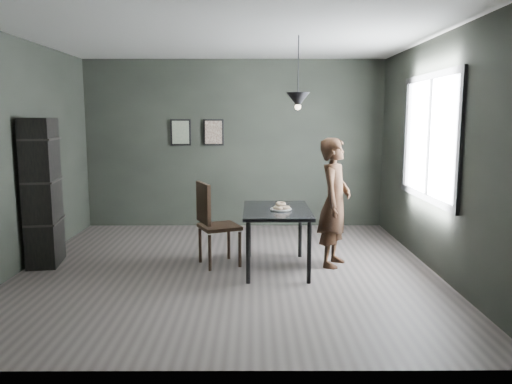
{
  "coord_description": "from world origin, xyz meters",
  "views": [
    {
      "loc": [
        0.32,
        -5.93,
        1.84
      ],
      "look_at": [
        0.35,
        0.05,
        0.95
      ],
      "focal_mm": 35.0,
      "sensor_mm": 36.0,
      "label": 1
    }
  ],
  "objects_px": {
    "woman": "(335,202)",
    "shelf_unit": "(42,192)",
    "cafe_table": "(277,215)",
    "white_plate": "(281,210)",
    "pendant_lamp": "(298,100)",
    "wood_chair": "(212,219)"
  },
  "relations": [
    {
      "from": "white_plate",
      "to": "pendant_lamp",
      "type": "xyz_separation_m",
      "value": [
        0.2,
        0.18,
        1.29
      ]
    },
    {
      "from": "cafe_table",
      "to": "woman",
      "type": "distance_m",
      "value": 0.76
    },
    {
      "from": "cafe_table",
      "to": "shelf_unit",
      "type": "distance_m",
      "value": 2.94
    },
    {
      "from": "woman",
      "to": "pendant_lamp",
      "type": "xyz_separation_m",
      "value": [
        -0.48,
        -0.07,
        1.25
      ]
    },
    {
      "from": "cafe_table",
      "to": "woman",
      "type": "xyz_separation_m",
      "value": [
        0.73,
        0.17,
        0.13
      ]
    },
    {
      "from": "woman",
      "to": "shelf_unit",
      "type": "distance_m",
      "value": 3.65
    },
    {
      "from": "cafe_table",
      "to": "white_plate",
      "type": "distance_m",
      "value": 0.13
    },
    {
      "from": "white_plate",
      "to": "pendant_lamp",
      "type": "distance_m",
      "value": 1.32
    },
    {
      "from": "cafe_table",
      "to": "white_plate",
      "type": "height_order",
      "value": "white_plate"
    },
    {
      "from": "woman",
      "to": "wood_chair",
      "type": "height_order",
      "value": "woman"
    },
    {
      "from": "cafe_table",
      "to": "pendant_lamp",
      "type": "height_order",
      "value": "pendant_lamp"
    },
    {
      "from": "white_plate",
      "to": "woman",
      "type": "distance_m",
      "value": 0.73
    },
    {
      "from": "white_plate",
      "to": "wood_chair",
      "type": "xyz_separation_m",
      "value": [
        -0.84,
        0.23,
        -0.16
      ]
    },
    {
      "from": "cafe_table",
      "to": "shelf_unit",
      "type": "xyz_separation_m",
      "value": [
        -2.92,
        0.23,
        0.25
      ]
    },
    {
      "from": "woman",
      "to": "pendant_lamp",
      "type": "height_order",
      "value": "pendant_lamp"
    },
    {
      "from": "cafe_table",
      "to": "pendant_lamp",
      "type": "bearing_deg",
      "value": 21.8
    },
    {
      "from": "woman",
      "to": "wood_chair",
      "type": "relative_size",
      "value": 1.52
    },
    {
      "from": "woman",
      "to": "cafe_table",
      "type": "bearing_deg",
      "value": 126.43
    },
    {
      "from": "woman",
      "to": "shelf_unit",
      "type": "bearing_deg",
      "value": 112.41
    },
    {
      "from": "white_plate",
      "to": "wood_chair",
      "type": "bearing_deg",
      "value": 164.7
    },
    {
      "from": "wood_chair",
      "to": "pendant_lamp",
      "type": "bearing_deg",
      "value": -26.02
    },
    {
      "from": "cafe_table",
      "to": "white_plate",
      "type": "bearing_deg",
      "value": -61.11
    }
  ]
}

